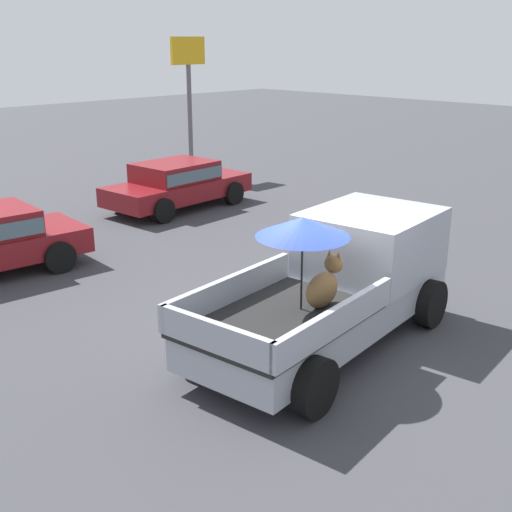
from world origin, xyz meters
TOP-DOWN VIEW (x-y plane):
  - ground_plane at (0.00, 0.00)m, footprint 80.00×80.00m
  - pickup_truck_main at (0.45, 0.04)m, footprint 5.22×2.70m
  - parked_sedan_near at (3.98, 8.51)m, footprint 4.40×2.19m
  - motel_sign at (7.41, 11.98)m, footprint 1.40×0.16m

SIDE VIEW (x-z plane):
  - ground_plane at x=0.00m, z-range 0.00..0.00m
  - parked_sedan_near at x=3.98m, z-range 0.08..1.41m
  - pickup_truck_main at x=0.45m, z-range -0.15..2.10m
  - motel_sign at x=7.41m, z-range 0.97..5.64m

